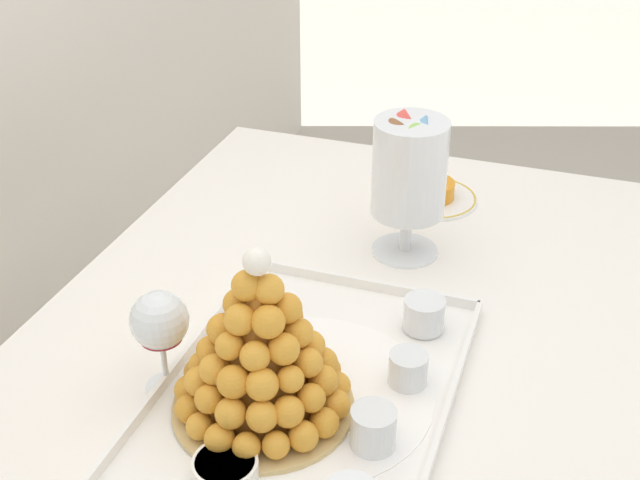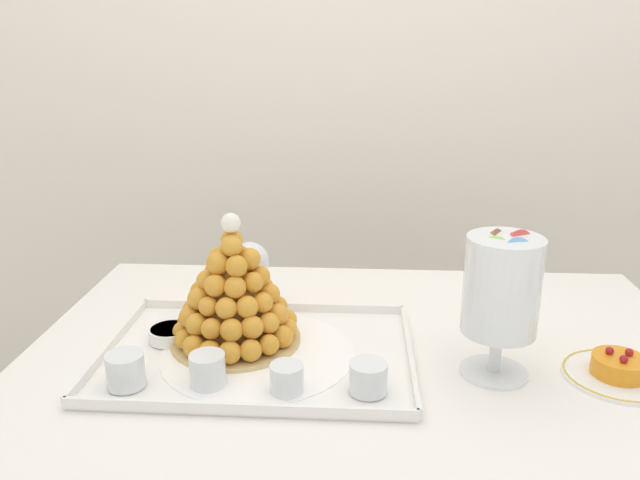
{
  "view_description": "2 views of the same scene",
  "coord_description": "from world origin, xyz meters",
  "px_view_note": "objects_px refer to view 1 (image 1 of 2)",
  "views": [
    {
      "loc": [
        -1.03,
        -0.32,
        1.57
      ],
      "look_at": [
        -0.06,
        0.02,
        0.96
      ],
      "focal_mm": 47.48,
      "sensor_mm": 36.0,
      "label": 1
    },
    {
      "loc": [
        -0.02,
        -1.0,
        1.34
      ],
      "look_at": [
        -0.09,
        0.03,
        1.0
      ],
      "focal_mm": 34.53,
      "sensor_mm": 36.0,
      "label": 2
    }
  ],
  "objects_px": {
    "dessert_cup_mid_right": "(424,315)",
    "fruit_tart_plate": "(431,194)",
    "dessert_cup_centre": "(408,370)",
    "macaron_goblet": "(410,170)",
    "croquembouche": "(261,353)",
    "dessert_cup_mid_left": "(373,429)",
    "serving_tray": "(307,394)",
    "wine_glass": "(160,323)",
    "creme_brulee_ramekin": "(225,467)"
  },
  "relations": [
    {
      "from": "dessert_cup_mid_right",
      "to": "dessert_cup_mid_left",
      "type": "bearing_deg",
      "value": 178.98
    },
    {
      "from": "serving_tray",
      "to": "fruit_tart_plate",
      "type": "bearing_deg",
      "value": -3.17
    },
    {
      "from": "dessert_cup_mid_left",
      "to": "fruit_tart_plate",
      "type": "relative_size",
      "value": 0.32
    },
    {
      "from": "dessert_cup_mid_right",
      "to": "wine_glass",
      "type": "distance_m",
      "value": 0.4
    },
    {
      "from": "dessert_cup_centre",
      "to": "fruit_tart_plate",
      "type": "height_order",
      "value": "dessert_cup_centre"
    },
    {
      "from": "fruit_tart_plate",
      "to": "dessert_cup_centre",
      "type": "bearing_deg",
      "value": -170.77
    },
    {
      "from": "dessert_cup_mid_right",
      "to": "croquembouche",
      "type": "bearing_deg",
      "value": 146.89
    },
    {
      "from": "croquembouche",
      "to": "fruit_tart_plate",
      "type": "height_order",
      "value": "croquembouche"
    },
    {
      "from": "serving_tray",
      "to": "dessert_cup_centre",
      "type": "height_order",
      "value": "dessert_cup_centre"
    },
    {
      "from": "croquembouche",
      "to": "macaron_goblet",
      "type": "relative_size",
      "value": 0.95
    },
    {
      "from": "croquembouche",
      "to": "dessert_cup_mid_left",
      "type": "xyz_separation_m",
      "value": [
        -0.02,
        -0.16,
        -0.07
      ]
    },
    {
      "from": "macaron_goblet",
      "to": "wine_glass",
      "type": "distance_m",
      "value": 0.51
    },
    {
      "from": "serving_tray",
      "to": "dessert_cup_centre",
      "type": "distance_m",
      "value": 0.14
    },
    {
      "from": "dessert_cup_mid_left",
      "to": "macaron_goblet",
      "type": "bearing_deg",
      "value": 9.24
    },
    {
      "from": "macaron_goblet",
      "to": "wine_glass",
      "type": "relative_size",
      "value": 1.7
    },
    {
      "from": "dessert_cup_mid_left",
      "to": "dessert_cup_centre",
      "type": "distance_m",
      "value": 0.13
    },
    {
      "from": "dessert_cup_mid_left",
      "to": "dessert_cup_centre",
      "type": "bearing_deg",
      "value": -5.46
    },
    {
      "from": "dessert_cup_mid_left",
      "to": "dessert_cup_centre",
      "type": "relative_size",
      "value": 1.08
    },
    {
      "from": "macaron_goblet",
      "to": "fruit_tart_plate",
      "type": "xyz_separation_m",
      "value": [
        0.21,
        -0.0,
        -0.15
      ]
    },
    {
      "from": "macaron_goblet",
      "to": "fruit_tart_plate",
      "type": "bearing_deg",
      "value": -0.05
    },
    {
      "from": "dessert_cup_centre",
      "to": "dessert_cup_mid_right",
      "type": "bearing_deg",
      "value": 3.46
    },
    {
      "from": "macaron_goblet",
      "to": "dessert_cup_mid_right",
      "type": "bearing_deg",
      "value": -159.18
    },
    {
      "from": "dessert_cup_centre",
      "to": "creme_brulee_ramekin",
      "type": "distance_m",
      "value": 0.29
    },
    {
      "from": "serving_tray",
      "to": "macaron_goblet",
      "type": "bearing_deg",
      "value": -4.73
    },
    {
      "from": "dessert_cup_mid_left",
      "to": "creme_brulee_ramekin",
      "type": "xyz_separation_m",
      "value": [
        -0.11,
        0.15,
        -0.01
      ]
    },
    {
      "from": "serving_tray",
      "to": "dessert_cup_mid_left",
      "type": "bearing_deg",
      "value": -119.89
    },
    {
      "from": "serving_tray",
      "to": "dessert_cup_mid_left",
      "type": "relative_size",
      "value": 9.41
    },
    {
      "from": "serving_tray",
      "to": "dessert_cup_mid_left",
      "type": "distance_m",
      "value": 0.13
    },
    {
      "from": "croquembouche",
      "to": "wine_glass",
      "type": "distance_m",
      "value": 0.15
    },
    {
      "from": "croquembouche",
      "to": "dessert_cup_mid_right",
      "type": "bearing_deg",
      "value": -33.11
    },
    {
      "from": "wine_glass",
      "to": "dessert_cup_centre",
      "type": "bearing_deg",
      "value": -70.54
    },
    {
      "from": "serving_tray",
      "to": "creme_brulee_ramekin",
      "type": "bearing_deg",
      "value": 166.46
    },
    {
      "from": "dessert_cup_mid_left",
      "to": "serving_tray",
      "type": "bearing_deg",
      "value": 60.11
    },
    {
      "from": "creme_brulee_ramekin",
      "to": "dessert_cup_mid_right",
      "type": "bearing_deg",
      "value": -23.15
    },
    {
      "from": "dessert_cup_mid_right",
      "to": "fruit_tart_plate",
      "type": "relative_size",
      "value": 0.34
    },
    {
      "from": "dessert_cup_mid_right",
      "to": "creme_brulee_ramekin",
      "type": "xyz_separation_m",
      "value": [
        -0.37,
        0.16,
        -0.01
      ]
    },
    {
      "from": "fruit_tart_plate",
      "to": "macaron_goblet",
      "type": "bearing_deg",
      "value": 179.95
    },
    {
      "from": "dessert_cup_mid_right",
      "to": "fruit_tart_plate",
      "type": "xyz_separation_m",
      "value": [
        0.43,
        0.08,
        -0.02
      ]
    },
    {
      "from": "dessert_cup_centre",
      "to": "macaron_goblet",
      "type": "bearing_deg",
      "value": 14.59
    },
    {
      "from": "creme_brulee_ramekin",
      "to": "macaron_goblet",
      "type": "height_order",
      "value": "macaron_goblet"
    },
    {
      "from": "creme_brulee_ramekin",
      "to": "fruit_tart_plate",
      "type": "height_order",
      "value": "fruit_tart_plate"
    },
    {
      "from": "croquembouche",
      "to": "fruit_tart_plate",
      "type": "bearing_deg",
      "value": -6.63
    },
    {
      "from": "creme_brulee_ramekin",
      "to": "serving_tray",
      "type": "bearing_deg",
      "value": -13.54
    },
    {
      "from": "serving_tray",
      "to": "macaron_goblet",
      "type": "height_order",
      "value": "macaron_goblet"
    },
    {
      "from": "croquembouche",
      "to": "dessert_cup_centre",
      "type": "distance_m",
      "value": 0.22
    },
    {
      "from": "macaron_goblet",
      "to": "fruit_tart_plate",
      "type": "height_order",
      "value": "macaron_goblet"
    },
    {
      "from": "serving_tray",
      "to": "dessert_cup_centre",
      "type": "xyz_separation_m",
      "value": [
        0.07,
        -0.13,
        0.02
      ]
    },
    {
      "from": "dessert_cup_centre",
      "to": "dessert_cup_mid_right",
      "type": "xyz_separation_m",
      "value": [
        0.13,
        0.01,
        0.0
      ]
    },
    {
      "from": "serving_tray",
      "to": "macaron_goblet",
      "type": "relative_size",
      "value": 2.1
    },
    {
      "from": "dessert_cup_mid_left",
      "to": "dessert_cup_centre",
      "type": "height_order",
      "value": "dessert_cup_mid_left"
    }
  ]
}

